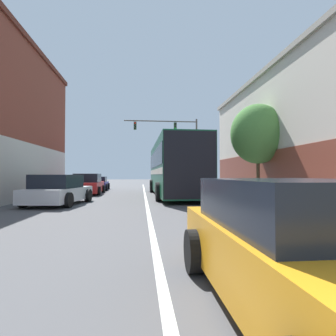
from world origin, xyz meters
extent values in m
cube|color=silver|center=(0.00, 16.42, 0.00)|extent=(0.14, 44.84, 0.01)
cube|color=beige|center=(-6.55, 15.08, 1.58)|extent=(0.24, 17.74, 3.16)
cube|color=brown|center=(7.55, 14.97, 1.42)|extent=(0.24, 24.20, 2.84)
cube|color=#145133|center=(1.89, 19.35, 1.85)|extent=(2.62, 11.40, 3.25)
cube|color=black|center=(1.89, 19.35, 2.43)|extent=(2.67, 11.17, 1.04)
cube|color=beige|center=(1.89, 19.35, 1.59)|extent=(2.66, 11.28, 0.32)
cube|color=black|center=(1.95, 13.69, 1.85)|extent=(2.46, 0.09, 3.12)
cylinder|color=black|center=(0.57, 22.86, 0.50)|extent=(0.31, 1.00, 1.00)
cylinder|color=black|center=(3.14, 22.89, 0.50)|extent=(0.31, 1.00, 1.00)
cylinder|color=black|center=(0.64, 15.82, 0.50)|extent=(0.31, 1.00, 1.00)
cylinder|color=black|center=(3.21, 15.84, 0.50)|extent=(0.31, 1.00, 1.00)
cube|color=orange|center=(1.40, 4.43, 0.51)|extent=(1.77, 4.17, 0.68)
cube|color=black|center=(1.40, 4.68, 1.10)|extent=(1.62, 2.17, 0.51)
cylinder|color=black|center=(0.50, 5.72, 0.31)|extent=(0.22, 0.62, 0.61)
cylinder|color=black|center=(2.31, 5.71, 0.31)|extent=(0.22, 0.62, 0.61)
cube|color=red|center=(-4.07, 21.43, 0.51)|extent=(1.89, 4.45, 0.70)
cube|color=black|center=(-4.06, 21.21, 1.17)|extent=(1.68, 2.34, 0.61)
cylinder|color=black|center=(-5.02, 22.76, 0.30)|extent=(0.24, 0.61, 0.60)
cylinder|color=black|center=(-3.20, 22.82, 0.30)|extent=(0.24, 0.61, 0.60)
cylinder|color=black|center=(-4.93, 20.03, 0.30)|extent=(0.24, 0.61, 0.60)
cylinder|color=black|center=(-3.12, 20.09, 0.30)|extent=(0.24, 0.61, 0.60)
cube|color=navy|center=(-4.35, 26.59, 0.45)|extent=(2.09, 4.30, 0.58)
cube|color=black|center=(-4.35, 26.38, 0.98)|extent=(1.84, 2.27, 0.48)
cylinder|color=black|center=(-5.39, 27.85, 0.30)|extent=(0.25, 0.61, 0.60)
cylinder|color=black|center=(-3.44, 27.94, 0.30)|extent=(0.25, 0.61, 0.60)
cylinder|color=black|center=(-5.27, 25.24, 0.30)|extent=(0.25, 0.61, 0.60)
cylinder|color=black|center=(-3.32, 25.33, 0.30)|extent=(0.25, 0.61, 0.60)
cube|color=silver|center=(-4.12, 14.80, 0.49)|extent=(2.40, 4.22, 0.61)
cube|color=black|center=(-4.15, 14.61, 1.10)|extent=(2.00, 2.30, 0.62)
cylinder|color=black|center=(-4.92, 16.16, 0.33)|extent=(0.31, 0.68, 0.66)
cylinder|color=black|center=(-2.99, 15.90, 0.33)|extent=(0.31, 0.68, 0.66)
cylinder|color=black|center=(-5.26, 13.71, 0.33)|extent=(0.31, 0.68, 0.66)
cylinder|color=black|center=(-3.33, 13.44, 0.33)|extent=(0.31, 0.68, 0.66)
cylinder|color=#514C47|center=(5.49, 28.84, 3.62)|extent=(0.18, 0.18, 7.23)
cylinder|color=#514C47|center=(1.73, 28.84, 6.93)|extent=(7.52, 0.12, 0.12)
cube|color=#234723|center=(3.24, 28.84, 6.41)|extent=(0.28, 0.24, 0.80)
sphere|color=black|center=(3.24, 28.69, 6.66)|extent=(0.18, 0.18, 0.18)
sphere|color=black|center=(3.24, 28.69, 6.41)|extent=(0.18, 0.18, 0.18)
sphere|color=green|center=(3.24, 28.69, 6.16)|extent=(0.18, 0.18, 0.18)
cube|color=#234723|center=(-0.90, 28.84, 6.41)|extent=(0.28, 0.24, 0.80)
sphere|color=red|center=(-0.90, 28.69, 6.66)|extent=(0.18, 0.18, 0.18)
sphere|color=black|center=(-0.90, 28.69, 6.41)|extent=(0.18, 0.18, 0.18)
sphere|color=black|center=(-0.90, 28.69, 6.16)|extent=(0.18, 0.18, 0.18)
cylinder|color=#4C3823|center=(6.84, 17.34, 1.25)|extent=(0.20, 0.20, 2.49)
ellipsoid|color=#4C843D|center=(6.84, 17.34, 3.90)|extent=(3.32, 2.99, 3.66)
camera|label=1|loc=(-0.27, 1.99, 1.41)|focal=28.00mm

